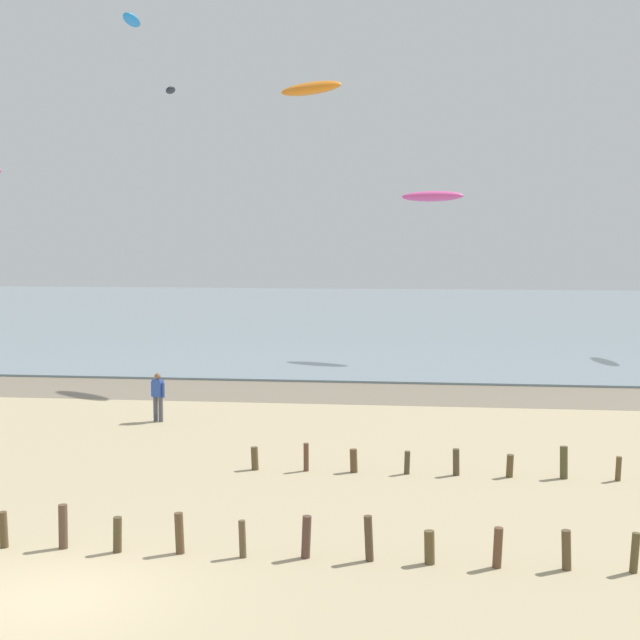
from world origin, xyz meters
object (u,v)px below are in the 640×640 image
person_nearest_camera (158,396)px  kite_aloft_7 (432,196)px  kite_aloft_4 (132,20)px  kite_aloft_1 (171,90)px  kite_aloft_3 (311,88)px

person_nearest_camera → kite_aloft_7: kite_aloft_7 is taller
kite_aloft_4 → kite_aloft_7: 26.20m
kite_aloft_1 → kite_aloft_4: 9.81m
kite_aloft_3 → kite_aloft_7: bearing=-93.8°
kite_aloft_3 → person_nearest_camera: bearing=100.0°
kite_aloft_1 → kite_aloft_4: (-4.47, 6.57, 5.75)m
kite_aloft_3 → kite_aloft_1: bearing=-19.1°
kite_aloft_1 → kite_aloft_3: size_ratio=0.54×
kite_aloft_1 → person_nearest_camera: bearing=2.6°
kite_aloft_4 → kite_aloft_1: bearing=-156.4°
kite_aloft_1 → kite_aloft_7: kite_aloft_1 is taller
person_nearest_camera → kite_aloft_1: bearing=104.5°
kite_aloft_3 → kite_aloft_4: size_ratio=0.99×
kite_aloft_1 → kite_aloft_3: kite_aloft_1 is taller
person_nearest_camera → kite_aloft_4: size_ratio=0.50×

